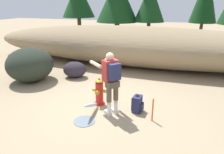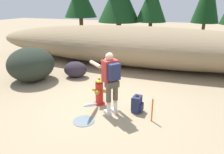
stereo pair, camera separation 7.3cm
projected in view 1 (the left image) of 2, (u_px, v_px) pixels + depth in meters
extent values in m
cube|color=#998466|center=(102.00, 107.00, 5.82)|extent=(56.00, 56.00, 0.04)
ellipsoid|color=#897556|center=(138.00, 46.00, 9.44)|extent=(15.34, 3.20, 1.77)
cylinder|color=red|center=(100.00, 103.00, 5.95)|extent=(0.29, 0.29, 0.04)
cylinder|color=red|center=(99.00, 93.00, 5.84)|extent=(0.22, 0.22, 0.60)
ellipsoid|color=#9E8419|center=(99.00, 81.00, 5.72)|extent=(0.23, 0.23, 0.10)
cylinder|color=#9E8419|center=(99.00, 79.00, 5.69)|extent=(0.06, 0.06, 0.05)
cylinder|color=#9E8419|center=(94.00, 90.00, 5.86)|extent=(0.09, 0.09, 0.09)
cylinder|color=#9E8419|center=(104.00, 91.00, 5.77)|extent=(0.09, 0.09, 0.09)
cylinder|color=#9E8419|center=(97.00, 93.00, 5.68)|extent=(0.11, 0.09, 0.11)
ellipsoid|color=silver|center=(91.00, 105.00, 5.36)|extent=(0.10, 0.88, 0.43)
cylinder|color=slate|center=(84.00, 121.00, 5.07)|extent=(0.53, 0.53, 0.01)
cube|color=beige|center=(108.00, 113.00, 5.37)|extent=(0.26, 0.24, 0.09)
cylinder|color=white|center=(109.00, 108.00, 5.26)|extent=(0.10, 0.10, 0.24)
cylinder|color=#DBAD89|center=(109.00, 103.00, 5.21)|extent=(0.10, 0.10, 0.07)
cylinder|color=brown|center=(109.00, 94.00, 5.13)|extent=(0.13, 0.13, 0.40)
cube|color=beige|center=(114.00, 111.00, 5.46)|extent=(0.26, 0.24, 0.09)
cylinder|color=white|center=(116.00, 106.00, 5.36)|extent=(0.10, 0.10, 0.24)
cylinder|color=#DBAD89|center=(116.00, 101.00, 5.31)|extent=(0.10, 0.10, 0.07)
cylinder|color=brown|center=(116.00, 93.00, 5.23)|extent=(0.13, 0.13, 0.40)
cube|color=brown|center=(112.00, 84.00, 5.09)|extent=(0.36, 0.37, 0.16)
cube|color=#B2332D|center=(110.00, 71.00, 5.07)|extent=(0.41, 0.43, 0.54)
cube|color=#23284C|center=(115.00, 72.00, 4.90)|extent=(0.30, 0.32, 0.40)
sphere|color=#DBAD89|center=(110.00, 57.00, 4.96)|extent=(0.20, 0.20, 0.20)
cube|color=black|center=(108.00, 56.00, 5.03)|extent=(0.11, 0.13, 0.04)
cylinder|color=#DBAD89|center=(95.00, 64.00, 5.22)|extent=(0.50, 0.44, 0.09)
sphere|color=black|center=(91.00, 62.00, 5.44)|extent=(0.11, 0.11, 0.11)
cylinder|color=#DBAD89|center=(110.00, 62.00, 5.43)|extent=(0.50, 0.44, 0.09)
sphere|color=black|center=(105.00, 59.00, 5.65)|extent=(0.11, 0.11, 0.11)
cube|color=#23284C|center=(137.00, 104.00, 5.47)|extent=(0.22, 0.32, 0.44)
cube|color=#23284C|center=(142.00, 107.00, 5.44)|extent=(0.08, 0.21, 0.20)
torus|color=black|center=(138.00, 96.00, 5.39)|extent=(0.10, 0.10, 0.02)
cube|color=black|center=(134.00, 102.00, 5.59)|extent=(0.03, 0.05, 0.37)
cube|color=black|center=(132.00, 104.00, 5.44)|extent=(0.03, 0.05, 0.37)
ellipsoid|color=#242C22|center=(30.00, 65.00, 7.53)|extent=(1.85, 1.88, 1.24)
ellipsoid|color=#2B242E|center=(75.00, 70.00, 7.97)|extent=(1.03, 0.89, 0.62)
cylinder|color=#47331E|center=(80.00, 28.00, 16.15)|extent=(0.30, 0.30, 1.70)
cylinder|color=#47331E|center=(117.00, 33.00, 14.09)|extent=(0.33, 0.33, 1.53)
cylinder|color=#47331E|center=(148.00, 34.00, 13.40)|extent=(0.23, 0.23, 1.60)
cone|color=#143D19|center=(150.00, 3.00, 12.74)|extent=(1.91, 1.91, 2.31)
cylinder|color=#47331E|center=(200.00, 33.00, 14.79)|extent=(0.22, 0.22, 1.41)
cylinder|color=#E55914|center=(153.00, 110.00, 5.00)|extent=(0.04, 0.04, 0.60)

